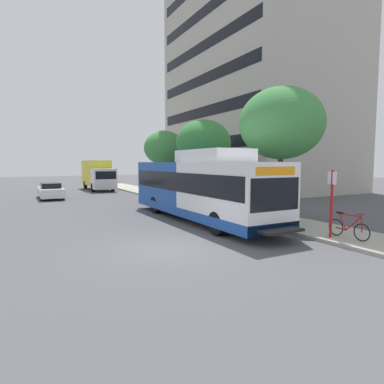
{
  "coord_description": "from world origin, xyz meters",
  "views": [
    {
      "loc": [
        -4.61,
        -10.37,
        3.03
      ],
      "look_at": [
        2.91,
        3.49,
        1.6
      ],
      "focal_mm": 30.47,
      "sensor_mm": 36.0,
      "label": 1
    }
  ],
  "objects_px": {
    "bus_stop_sign_pole": "(332,199)",
    "bicycle_parked": "(349,227)",
    "transit_bus": "(199,188)",
    "street_tree_mid_block": "(203,143)",
    "box_truck_background": "(98,174)",
    "street_tree_far_block": "(164,148)",
    "parked_car_far_lane": "(51,191)",
    "street_tree_near_stop": "(281,124)"
  },
  "relations": [
    {
      "from": "bus_stop_sign_pole",
      "to": "transit_bus",
      "type": "bearing_deg",
      "value": 109.22
    },
    {
      "from": "transit_bus",
      "to": "street_tree_near_stop",
      "type": "height_order",
      "value": "street_tree_near_stop"
    },
    {
      "from": "street_tree_mid_block",
      "to": "box_truck_background",
      "type": "height_order",
      "value": "street_tree_mid_block"
    },
    {
      "from": "transit_bus",
      "to": "bus_stop_sign_pole",
      "type": "bearing_deg",
      "value": -70.78
    },
    {
      "from": "bicycle_parked",
      "to": "street_tree_near_stop",
      "type": "distance_m",
      "value": 6.78
    },
    {
      "from": "bus_stop_sign_pole",
      "to": "parked_car_far_lane",
      "type": "height_order",
      "value": "bus_stop_sign_pole"
    },
    {
      "from": "street_tree_near_stop",
      "to": "street_tree_far_block",
      "type": "height_order",
      "value": "street_tree_near_stop"
    },
    {
      "from": "transit_bus",
      "to": "street_tree_far_block",
      "type": "distance_m",
      "value": 14.59
    },
    {
      "from": "bus_stop_sign_pole",
      "to": "bicycle_parked",
      "type": "xyz_separation_m",
      "value": [
        0.43,
        -0.47,
        -1.09
      ]
    },
    {
      "from": "bicycle_parked",
      "to": "street_tree_far_block",
      "type": "distance_m",
      "value": 21.02
    },
    {
      "from": "street_tree_far_block",
      "to": "box_truck_background",
      "type": "xyz_separation_m",
      "value": [
        -4.45,
        8.11,
        -2.66
      ]
    },
    {
      "from": "bus_stop_sign_pole",
      "to": "street_tree_far_block",
      "type": "height_order",
      "value": "street_tree_far_block"
    },
    {
      "from": "bus_stop_sign_pole",
      "to": "box_truck_background",
      "type": "height_order",
      "value": "box_truck_background"
    },
    {
      "from": "street_tree_mid_block",
      "to": "street_tree_far_block",
      "type": "relative_size",
      "value": 1.02
    },
    {
      "from": "transit_bus",
      "to": "street_tree_mid_block",
      "type": "height_order",
      "value": "street_tree_mid_block"
    },
    {
      "from": "transit_bus",
      "to": "bicycle_parked",
      "type": "height_order",
      "value": "transit_bus"
    },
    {
      "from": "bus_stop_sign_pole",
      "to": "street_tree_near_stop",
      "type": "bearing_deg",
      "value": 70.31
    },
    {
      "from": "street_tree_far_block",
      "to": "transit_bus",
      "type": "bearing_deg",
      "value": -106.38
    },
    {
      "from": "street_tree_mid_block",
      "to": "parked_car_far_lane",
      "type": "distance_m",
      "value": 13.63
    },
    {
      "from": "transit_bus",
      "to": "bus_stop_sign_pole",
      "type": "relative_size",
      "value": 4.71
    },
    {
      "from": "street_tree_mid_block",
      "to": "parked_car_far_lane",
      "type": "bearing_deg",
      "value": 138.23
    },
    {
      "from": "street_tree_near_stop",
      "to": "street_tree_far_block",
      "type": "bearing_deg",
      "value": 89.25
    },
    {
      "from": "street_tree_near_stop",
      "to": "street_tree_mid_block",
      "type": "distance_m",
      "value": 8.08
    },
    {
      "from": "bus_stop_sign_pole",
      "to": "box_truck_background",
      "type": "xyz_separation_m",
      "value": [
        -2.64,
        28.26,
        0.09
      ]
    },
    {
      "from": "street_tree_near_stop",
      "to": "street_tree_mid_block",
      "type": "xyz_separation_m",
      "value": [
        0.05,
        8.06,
        -0.6
      ]
    },
    {
      "from": "bicycle_parked",
      "to": "box_truck_background",
      "type": "relative_size",
      "value": 0.25
    },
    {
      "from": "street_tree_near_stop",
      "to": "box_truck_background",
      "type": "xyz_separation_m",
      "value": [
        -4.24,
        23.78,
        -3.3
      ]
    },
    {
      "from": "transit_bus",
      "to": "street_tree_mid_block",
      "type": "distance_m",
      "value": 7.76
    },
    {
      "from": "transit_bus",
      "to": "street_tree_near_stop",
      "type": "xyz_separation_m",
      "value": [
        3.84,
        -1.92,
        3.34
      ]
    },
    {
      "from": "transit_bus",
      "to": "bicycle_parked",
      "type": "xyz_separation_m",
      "value": [
        2.67,
        -6.87,
        -1.14
      ]
    },
    {
      "from": "bicycle_parked",
      "to": "street_tree_far_block",
      "type": "relative_size",
      "value": 0.3
    },
    {
      "from": "street_tree_mid_block",
      "to": "transit_bus",
      "type": "bearing_deg",
      "value": -122.32
    },
    {
      "from": "bicycle_parked",
      "to": "street_tree_mid_block",
      "type": "bearing_deg",
      "value": 84.65
    },
    {
      "from": "transit_bus",
      "to": "box_truck_background",
      "type": "distance_m",
      "value": 21.87
    },
    {
      "from": "transit_bus",
      "to": "street_tree_far_block",
      "type": "xyz_separation_m",
      "value": [
        4.04,
        13.75,
        2.7
      ]
    },
    {
      "from": "bus_stop_sign_pole",
      "to": "bicycle_parked",
      "type": "relative_size",
      "value": 1.48
    },
    {
      "from": "bicycle_parked",
      "to": "street_tree_mid_block",
      "type": "relative_size",
      "value": 0.29
    },
    {
      "from": "parked_car_far_lane",
      "to": "street_tree_mid_block",
      "type": "bearing_deg",
      "value": -41.77
    },
    {
      "from": "transit_bus",
      "to": "parked_car_far_lane",
      "type": "height_order",
      "value": "transit_bus"
    },
    {
      "from": "street_tree_near_stop",
      "to": "bus_stop_sign_pole",
      "type": "bearing_deg",
      "value": -109.69
    },
    {
      "from": "bicycle_parked",
      "to": "parked_car_far_lane",
      "type": "height_order",
      "value": "parked_car_far_lane"
    },
    {
      "from": "bicycle_parked",
      "to": "street_tree_far_block",
      "type": "xyz_separation_m",
      "value": [
        1.38,
        20.62,
        3.84
      ]
    }
  ]
}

